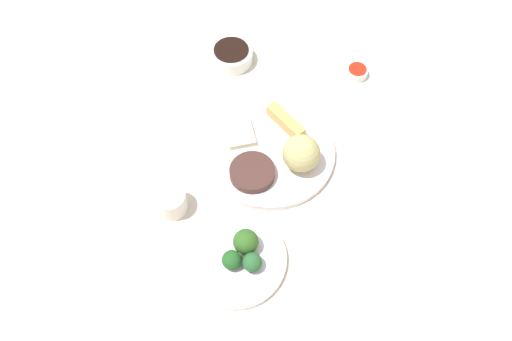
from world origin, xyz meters
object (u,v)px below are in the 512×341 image
Objects in this scene: sauce_ramekin_sweet_and_sour at (357,72)px; soy_sauce_bowl at (231,56)px; main_plate at (269,151)px; broccoli_plate at (235,259)px; teacup at (170,201)px.

soy_sauce_bowl is at bearing -87.00° from sauce_ramekin_sweet_and_sour.
main_plate is 0.27m from broccoli_plate.
teacup is (-0.09, -0.16, 0.02)m from broccoli_plate.
teacup is (0.46, -0.35, 0.02)m from sauce_ramekin_sweet_and_sour.
soy_sauce_bowl is at bearing -150.17° from main_plate.
main_plate is at bearing -31.36° from sauce_ramekin_sweet_and_sour.
teacup reaches higher than sauce_ramekin_sweet_and_sour.
soy_sauce_bowl is at bearing -166.04° from broccoli_plate.
teacup is (0.44, -0.03, 0.01)m from soy_sauce_bowl.
soy_sauce_bowl is (-0.26, -0.15, 0.01)m from main_plate.
teacup is at bearing -37.08° from sauce_ramekin_sweet_and_sour.
sauce_ramekin_sweet_and_sour is at bearing 148.64° from main_plate.
main_plate reaches higher than broccoli_plate.
sauce_ramekin_sweet_and_sour is at bearing 93.00° from soy_sauce_bowl.
broccoli_plate is (0.27, -0.02, -0.00)m from main_plate.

